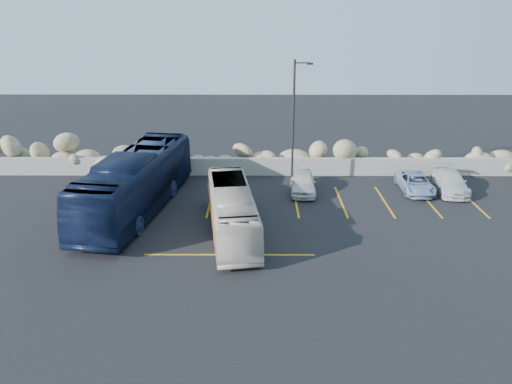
{
  "coord_description": "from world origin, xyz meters",
  "views": [
    {
      "loc": [
        0.35,
        -20.65,
        10.98
      ],
      "look_at": [
        0.24,
        4.0,
        1.73
      ],
      "focal_mm": 35.0,
      "sensor_mm": 36.0,
      "label": 1
    }
  ],
  "objects_px": {
    "lamppost": "(294,121)",
    "car_a": "(303,182)",
    "tour_coach": "(136,182)",
    "vintage_bus": "(232,210)",
    "car_c": "(450,182)",
    "car_d": "(415,183)"
  },
  "relations": [
    {
      "from": "lamppost",
      "to": "car_d",
      "type": "height_order",
      "value": "lamppost"
    },
    {
      "from": "lamppost",
      "to": "car_a",
      "type": "height_order",
      "value": "lamppost"
    },
    {
      "from": "car_d",
      "to": "car_a",
      "type": "bearing_deg",
      "value": -177.32
    },
    {
      "from": "tour_coach",
      "to": "car_c",
      "type": "bearing_deg",
      "value": 18.36
    },
    {
      "from": "vintage_bus",
      "to": "car_d",
      "type": "bearing_deg",
      "value": 20.89
    },
    {
      "from": "vintage_bus",
      "to": "car_a",
      "type": "xyz_separation_m",
      "value": [
        4.12,
        5.91,
        -0.56
      ]
    },
    {
      "from": "lamppost",
      "to": "car_c",
      "type": "relative_size",
      "value": 1.88
    },
    {
      "from": "tour_coach",
      "to": "car_a",
      "type": "bearing_deg",
      "value": 25.92
    },
    {
      "from": "car_d",
      "to": "lamppost",
      "type": "bearing_deg",
      "value": 175.96
    },
    {
      "from": "tour_coach",
      "to": "car_c",
      "type": "distance_m",
      "value": 19.15
    },
    {
      "from": "lamppost",
      "to": "car_a",
      "type": "xyz_separation_m",
      "value": [
        0.58,
        -0.88,
        -3.65
      ]
    },
    {
      "from": "tour_coach",
      "to": "car_a",
      "type": "distance_m",
      "value": 10.12
    },
    {
      "from": "vintage_bus",
      "to": "car_c",
      "type": "xyz_separation_m",
      "value": [
        13.35,
        6.12,
        -0.6
      ]
    },
    {
      "from": "lamppost",
      "to": "vintage_bus",
      "type": "distance_m",
      "value": 8.25
    },
    {
      "from": "car_c",
      "to": "tour_coach",
      "type": "bearing_deg",
      "value": -164.69
    },
    {
      "from": "tour_coach",
      "to": "car_a",
      "type": "xyz_separation_m",
      "value": [
        9.62,
        2.96,
        -1.03
      ]
    },
    {
      "from": "vintage_bus",
      "to": "car_c",
      "type": "height_order",
      "value": "vintage_bus"
    },
    {
      "from": "lamppost",
      "to": "tour_coach",
      "type": "relative_size",
      "value": 0.66
    },
    {
      "from": "lamppost",
      "to": "car_a",
      "type": "distance_m",
      "value": 3.8
    },
    {
      "from": "lamppost",
      "to": "vintage_bus",
      "type": "bearing_deg",
      "value": -117.51
    },
    {
      "from": "lamppost",
      "to": "tour_coach",
      "type": "height_order",
      "value": "lamppost"
    },
    {
      "from": "vintage_bus",
      "to": "car_a",
      "type": "height_order",
      "value": "vintage_bus"
    }
  ]
}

